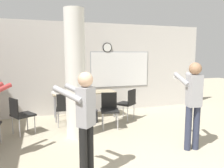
{
  "coord_description": "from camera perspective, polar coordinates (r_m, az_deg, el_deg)",
  "views": [
    {
      "loc": [
        -1.42,
        -1.68,
        1.84
      ],
      "look_at": [
        -0.11,
        2.28,
        1.27
      ],
      "focal_mm": 35.0,
      "sensor_mm": 36.0,
      "label": 1
    }
  ],
  "objects": [
    {
      "name": "support_pillar",
      "position": [
        4.82,
        -9.58,
        2.46
      ],
      "size": [
        0.44,
        0.44,
        2.8
      ],
      "color": "silver",
      "rests_on": "ground_plane"
    },
    {
      "name": "person_playing_front",
      "position": [
        3.22,
        -7.18,
        -8.52
      ],
      "size": [
        0.61,
        0.62,
        1.59
      ],
      "color": "black",
      "rests_on": "ground_plane"
    },
    {
      "name": "chair_table_front",
      "position": [
        5.51,
        -0.66,
        -6.17
      ],
      "size": [
        0.52,
        0.52,
        0.87
      ],
      "color": "black",
      "rests_on": "ground_plane"
    },
    {
      "name": "wall_back",
      "position": [
        6.91,
        -6.18,
        4.08
      ],
      "size": [
        8.0,
        0.15,
        2.8
      ],
      "color": "silver",
      "rests_on": "ground_plane"
    },
    {
      "name": "waste_bin",
      "position": [
        6.01,
        -4.98,
        -8.35
      ],
      "size": [
        0.26,
        0.26,
        0.34
      ],
      "color": "#38383D",
      "rests_on": "ground_plane"
    },
    {
      "name": "chair_table_right",
      "position": [
        6.16,
        4.11,
        -4.69
      ],
      "size": [
        0.62,
        0.62,
        0.87
      ],
      "color": "black",
      "rests_on": "ground_plane"
    },
    {
      "name": "chair_near_pillar",
      "position": [
        5.43,
        -22.91,
        -7.0
      ],
      "size": [
        0.6,
        0.6,
        0.87
      ],
      "color": "black",
      "rests_on": "ground_plane"
    },
    {
      "name": "bottle_on_table",
      "position": [
        6.24,
        -7.8,
        -1.4
      ],
      "size": [
        0.08,
        0.08,
        0.25
      ],
      "color": "black",
      "rests_on": "folding_table"
    },
    {
      "name": "folding_table",
      "position": [
        6.37,
        -7.25,
        -2.56
      ],
      "size": [
        1.79,
        0.61,
        0.76
      ],
      "color": "tan",
      "rests_on": "ground_plane"
    },
    {
      "name": "person_playing_side",
      "position": [
        4.43,
        20.37,
        -3.69
      ],
      "size": [
        0.43,
        0.68,
        1.69
      ],
      "color": "#2D3347",
      "rests_on": "ground_plane"
    },
    {
      "name": "chair_table_left",
      "position": [
        5.72,
        -12.18,
        -5.83
      ],
      "size": [
        0.49,
        0.49,
        0.87
      ],
      "color": "black",
      "rests_on": "ground_plane"
    }
  ]
}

